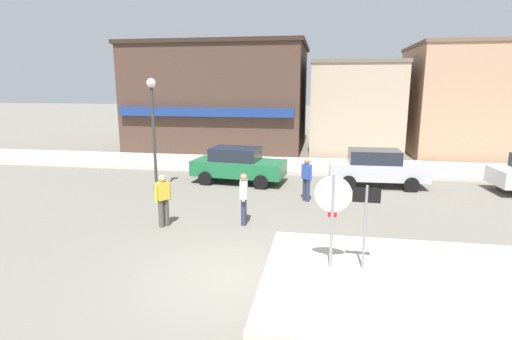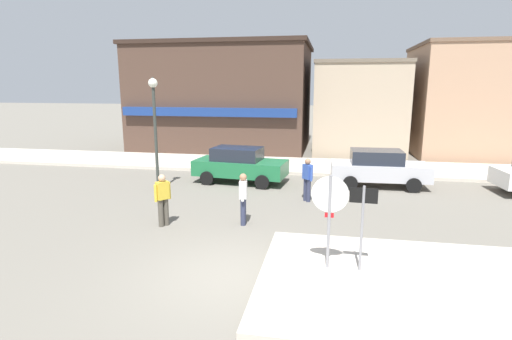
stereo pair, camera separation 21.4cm
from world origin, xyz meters
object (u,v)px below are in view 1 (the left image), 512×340
at_px(one_way_sign, 365,219).
at_px(parked_car_second, 376,167).
at_px(pedestrian_crossing_near, 244,197).
at_px(pedestrian_crossing_far, 163,199).
at_px(stop_sign, 332,209).
at_px(parked_car_nearest, 238,164).
at_px(lamp_post, 153,118).
at_px(pedestrian_kerb_side, 307,178).

xyz_separation_m(one_way_sign, parked_car_second, (1.30, 8.58, -0.52)).
bearing_deg(pedestrian_crossing_near, pedestrian_crossing_far, -166.41).
distance_m(stop_sign, pedestrian_crossing_far, 5.50).
bearing_deg(stop_sign, parked_car_second, 76.76).
bearing_deg(stop_sign, one_way_sign, -0.37).
bearing_deg(parked_car_nearest, pedestrian_crossing_near, -76.05).
bearing_deg(pedestrian_crossing_far, stop_sign, -24.88).
relative_size(lamp_post, pedestrian_kerb_side, 2.82).
relative_size(parked_car_nearest, parked_car_second, 1.03).
bearing_deg(one_way_sign, parked_car_second, 81.37).
height_order(parked_car_nearest, pedestrian_crossing_near, pedestrian_crossing_near).
height_order(parked_car_nearest, pedestrian_crossing_far, pedestrian_crossing_far).
bearing_deg(parked_car_nearest, lamp_post, -146.75).
height_order(stop_sign, pedestrian_kerb_side, stop_sign).
distance_m(one_way_sign, parked_car_nearest, 9.42).
height_order(stop_sign, pedestrian_crossing_far, stop_sign).
bearing_deg(pedestrian_crossing_near, stop_sign, -47.96).
relative_size(stop_sign, pedestrian_crossing_far, 1.43).
bearing_deg(stop_sign, pedestrian_kerb_side, 97.97).
relative_size(parked_car_second, pedestrian_crossing_far, 2.51).
bearing_deg(pedestrian_crossing_far, parked_car_second, 42.01).
distance_m(stop_sign, parked_car_nearest, 9.10).
relative_size(pedestrian_crossing_far, pedestrian_kerb_side, 1.00).
xyz_separation_m(stop_sign, lamp_post, (-6.89, 6.23, 1.44)).
height_order(one_way_sign, pedestrian_kerb_side, one_way_sign).
distance_m(parked_car_nearest, parked_car_second, 5.94).
xyz_separation_m(pedestrian_crossing_far, pedestrian_kerb_side, (4.14, 3.48, 0.00)).
distance_m(pedestrian_crossing_near, pedestrian_kerb_side, 3.41).
relative_size(stop_sign, lamp_post, 0.51).
bearing_deg(one_way_sign, parked_car_nearest, 119.44).
bearing_deg(pedestrian_kerb_side, lamp_post, 175.73).
bearing_deg(lamp_post, pedestrian_crossing_near, -37.99).
height_order(pedestrian_crossing_near, pedestrian_crossing_far, same).
height_order(parked_car_nearest, pedestrian_kerb_side, pedestrian_kerb_side).
xyz_separation_m(stop_sign, parked_car_second, (2.02, 8.58, -0.71)).
distance_m(parked_car_nearest, pedestrian_kerb_side, 3.93).
height_order(lamp_post, pedestrian_crossing_near, lamp_post).
bearing_deg(pedestrian_crossing_far, lamp_post, 116.24).
bearing_deg(pedestrian_crossing_near, parked_car_second, 51.10).
relative_size(stop_sign, parked_car_second, 0.57).
bearing_deg(stop_sign, lamp_post, 137.88).
bearing_deg(pedestrian_crossing_far, one_way_sign, -22.10).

